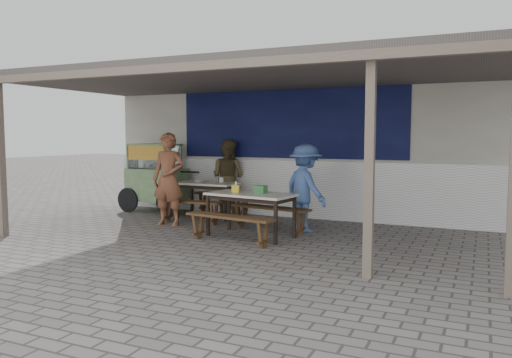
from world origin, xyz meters
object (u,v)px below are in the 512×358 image
at_px(patron_street_side, 169,179).
at_px(table_right, 251,198).
at_px(tissue_box, 236,188).
at_px(condiment_bowl, 199,181).
at_px(bench_left_wall, 224,198).
at_px(donation_box, 261,189).
at_px(bench_right_street, 229,222).
at_px(patron_right_table, 305,188).
at_px(bench_left_street, 190,207).
at_px(bench_right_wall, 269,212).
at_px(vendor_cart, 156,175).
at_px(table_left, 208,186).
at_px(patron_wall_side, 228,177).
at_px(condiment_jar, 221,180).

bearing_deg(patron_street_side, table_right, -16.85).
relative_size(tissue_box, condiment_bowl, 0.68).
xyz_separation_m(bench_left_wall, donation_box, (1.82, -2.05, 0.48)).
height_order(table_right, tissue_box, tissue_box).
relative_size(bench_left_wall, bench_right_street, 0.85).
distance_m(bench_right_street, patron_right_table, 1.73).
distance_m(bench_left_street, bench_right_wall, 1.73).
xyz_separation_m(table_right, donation_box, (0.16, 0.06, 0.14)).
bearing_deg(donation_box, condiment_bowl, 146.70).
relative_size(vendor_cart, patron_right_table, 1.24).
height_order(table_right, vendor_cart, vendor_cart).
xyz_separation_m(bench_right_street, vendor_cart, (-3.07, 2.29, 0.50)).
relative_size(patron_street_side, patron_right_table, 1.13).
bearing_deg(patron_right_table, donation_box, 91.52).
height_order(table_left, vendor_cart, vendor_cart).
xyz_separation_m(patron_wall_side, condiment_jar, (0.11, -0.49, -0.02)).
xyz_separation_m(bench_right_street, condiment_jar, (-1.32, 2.16, 0.46)).
bearing_deg(tissue_box, condiment_jar, 126.45).
height_order(bench_left_wall, vendor_cart, vendor_cart).
bearing_deg(vendor_cart, condiment_bowl, -11.37).
height_order(table_left, bench_right_street, table_left).
xyz_separation_m(bench_left_street, patron_wall_side, (0.12, 1.35, 0.49)).
distance_m(patron_street_side, tissue_box, 1.64).
relative_size(bench_left_street, bench_right_wall, 0.85).
relative_size(table_left, donation_box, 6.24).
xyz_separation_m(bench_left_street, patron_street_side, (-0.27, -0.33, 0.56)).
distance_m(table_left, bench_left_street, 0.78).
relative_size(patron_right_table, condiment_bowl, 8.53).
bearing_deg(donation_box, patron_wall_side, 130.19).
bearing_deg(bench_right_wall, patron_wall_side, 146.66).
bearing_deg(patron_street_side, bench_right_wall, 0.92).
bearing_deg(table_right, bench_right_wall, 90.00).
bearing_deg(bench_left_street, bench_right_street, -41.02).
bearing_deg(tissue_box, bench_right_wall, 54.57).
bearing_deg(table_left, bench_left_wall, 90.00).
relative_size(bench_left_street, patron_wall_side, 0.83).
relative_size(table_left, bench_right_street, 0.79).
bearing_deg(donation_box, table_right, -160.31).
height_order(bench_left_wall, condiment_jar, condiment_jar).
bearing_deg(bench_right_wall, table_left, 163.97).
height_order(bench_left_wall, donation_box, donation_box).
bearing_deg(patron_street_side, patron_wall_side, 70.44).
xyz_separation_m(table_right, patron_street_side, (-1.91, 0.36, 0.22)).
xyz_separation_m(bench_left_wall, patron_wall_side, (0.15, -0.07, 0.49)).
bearing_deg(bench_right_wall, donation_box, -74.24).
bearing_deg(bench_left_wall, vendor_cart, -164.99).
bearing_deg(bench_left_street, vendor_cart, 146.12).
xyz_separation_m(bench_left_street, bench_right_wall, (1.73, -0.08, 0.01)).
distance_m(table_left, patron_right_table, 2.39).
bearing_deg(condiment_bowl, tissue_box, -40.66).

